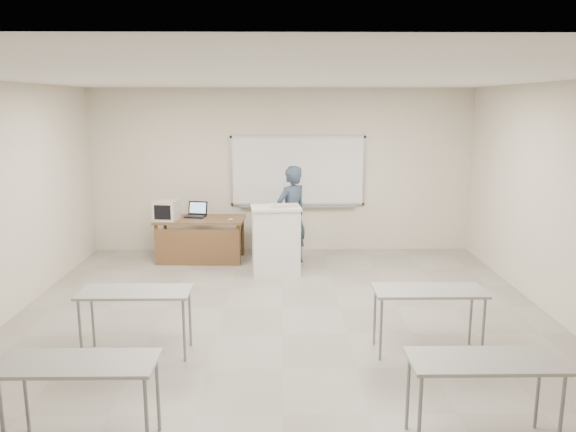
{
  "coord_description": "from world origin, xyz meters",
  "views": [
    {
      "loc": [
        -0.02,
        -6.32,
        2.72
      ],
      "look_at": [
        0.1,
        2.2,
        1.01
      ],
      "focal_mm": 35.0,
      "sensor_mm": 36.0,
      "label": 1
    }
  ],
  "objects_px": {
    "podium": "(276,240)",
    "laptop": "(196,213)",
    "whiteboard": "(298,172)",
    "crt_monitor": "(167,210)",
    "keyboard": "(285,207)",
    "presenter": "(291,215)",
    "instructor_desk": "(200,230)",
    "mouse": "(231,220)"
  },
  "relations": [
    {
      "from": "whiteboard",
      "to": "crt_monitor",
      "type": "bearing_deg",
      "value": -160.81
    },
    {
      "from": "podium",
      "to": "laptop",
      "type": "relative_size",
      "value": 3.19
    },
    {
      "from": "whiteboard",
      "to": "laptop",
      "type": "relative_size",
      "value": 7.16
    },
    {
      "from": "whiteboard",
      "to": "mouse",
      "type": "bearing_deg",
      "value": -143.6
    },
    {
      "from": "mouse",
      "to": "presenter",
      "type": "relative_size",
      "value": 0.05
    },
    {
      "from": "crt_monitor",
      "to": "laptop",
      "type": "height_order",
      "value": "crt_monitor"
    },
    {
      "from": "whiteboard",
      "to": "instructor_desk",
      "type": "distance_m",
      "value": 2.11
    },
    {
      "from": "podium",
      "to": "crt_monitor",
      "type": "xyz_separation_m",
      "value": [
        -1.88,
        0.68,
        0.36
      ]
    },
    {
      "from": "mouse",
      "to": "whiteboard",
      "type": "bearing_deg",
      "value": 35.67
    },
    {
      "from": "podium",
      "to": "presenter",
      "type": "xyz_separation_m",
      "value": [
        0.26,
        0.56,
        0.29
      ]
    },
    {
      "from": "laptop",
      "to": "presenter",
      "type": "height_order",
      "value": "presenter"
    },
    {
      "from": "whiteboard",
      "to": "presenter",
      "type": "relative_size",
      "value": 1.46
    },
    {
      "from": "whiteboard",
      "to": "laptop",
      "type": "xyz_separation_m",
      "value": [
        -1.83,
        -0.51,
        -0.67
      ]
    },
    {
      "from": "keyboard",
      "to": "instructor_desk",
      "type": "bearing_deg",
      "value": 137.53
    },
    {
      "from": "podium",
      "to": "whiteboard",
      "type": "bearing_deg",
      "value": 69.22
    },
    {
      "from": "mouse",
      "to": "presenter",
      "type": "height_order",
      "value": "presenter"
    },
    {
      "from": "keyboard",
      "to": "whiteboard",
      "type": "bearing_deg",
      "value": 67.31
    },
    {
      "from": "instructor_desk",
      "to": "keyboard",
      "type": "distance_m",
      "value": 1.78
    },
    {
      "from": "crt_monitor",
      "to": "laptop",
      "type": "relative_size",
      "value": 1.22
    },
    {
      "from": "crt_monitor",
      "to": "presenter",
      "type": "xyz_separation_m",
      "value": [
        2.14,
        -0.11,
        -0.07
      ]
    },
    {
      "from": "whiteboard",
      "to": "laptop",
      "type": "bearing_deg",
      "value": -164.38
    },
    {
      "from": "mouse",
      "to": "keyboard",
      "type": "bearing_deg",
      "value": -38.48
    },
    {
      "from": "keyboard",
      "to": "presenter",
      "type": "xyz_separation_m",
      "value": [
        0.11,
        0.68,
        -0.27
      ]
    },
    {
      "from": "laptop",
      "to": "mouse",
      "type": "bearing_deg",
      "value": -18.45
    },
    {
      "from": "crt_monitor",
      "to": "mouse",
      "type": "distance_m",
      "value": 1.11
    },
    {
      "from": "crt_monitor",
      "to": "keyboard",
      "type": "relative_size",
      "value": 0.97
    },
    {
      "from": "instructor_desk",
      "to": "mouse",
      "type": "relative_size",
      "value": 17.65
    },
    {
      "from": "laptop",
      "to": "mouse",
      "type": "relative_size",
      "value": 4.0
    },
    {
      "from": "whiteboard",
      "to": "podium",
      "type": "relative_size",
      "value": 2.25
    },
    {
      "from": "podium",
      "to": "laptop",
      "type": "height_order",
      "value": "podium"
    },
    {
      "from": "crt_monitor",
      "to": "instructor_desk",
      "type": "bearing_deg",
      "value": 9.57
    },
    {
      "from": "whiteboard",
      "to": "podium",
      "type": "bearing_deg",
      "value": -105.15
    },
    {
      "from": "mouse",
      "to": "keyboard",
      "type": "relative_size",
      "value": 0.2
    },
    {
      "from": "instructor_desk",
      "to": "podium",
      "type": "height_order",
      "value": "podium"
    },
    {
      "from": "whiteboard",
      "to": "crt_monitor",
      "type": "height_order",
      "value": "whiteboard"
    },
    {
      "from": "laptop",
      "to": "presenter",
      "type": "xyz_separation_m",
      "value": [
        1.69,
        -0.39,
        0.04
      ]
    },
    {
      "from": "mouse",
      "to": "crt_monitor",
      "type": "bearing_deg",
      "value": 175.35
    },
    {
      "from": "keyboard",
      "to": "presenter",
      "type": "height_order",
      "value": "presenter"
    },
    {
      "from": "crt_monitor",
      "to": "keyboard",
      "type": "bearing_deg",
      "value": -13.13
    },
    {
      "from": "podium",
      "to": "crt_monitor",
      "type": "distance_m",
      "value": 2.03
    },
    {
      "from": "instructor_desk",
      "to": "podium",
      "type": "distance_m",
      "value": 1.5
    },
    {
      "from": "laptop",
      "to": "presenter",
      "type": "distance_m",
      "value": 1.74
    }
  ]
}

